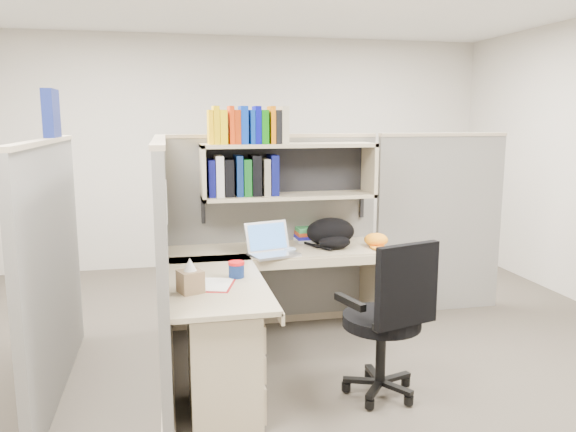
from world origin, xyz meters
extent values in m
plane|color=#3B352E|center=(0.00, 0.00, 0.00)|extent=(6.00, 6.00, 0.00)
plane|color=beige|center=(0.00, 3.00, 1.35)|extent=(6.00, 0.00, 6.00)
cube|color=slate|center=(0.00, 0.90, 0.80)|extent=(1.80, 0.06, 1.60)
cube|color=tan|center=(0.00, 0.90, 1.61)|extent=(1.80, 0.08, 0.03)
cube|color=slate|center=(-0.90, 0.00, 0.80)|extent=(0.06, 1.80, 1.60)
cube|color=tan|center=(-0.90, 0.00, 1.61)|extent=(0.08, 1.80, 0.03)
cube|color=slate|center=(-1.60, 0.00, 0.80)|extent=(0.06, 1.80, 1.60)
cube|color=slate|center=(1.55, 0.90, 0.80)|extent=(1.20, 0.06, 1.60)
cube|color=navy|center=(-1.60, 0.35, 1.79)|extent=(0.07, 0.27, 0.32)
cube|color=white|center=(-0.87, 0.15, 1.20)|extent=(0.00, 0.21, 0.28)
cube|color=tan|center=(0.10, 0.70, 1.55)|extent=(1.40, 0.34, 0.03)
cube|color=tan|center=(0.10, 0.70, 1.14)|extent=(1.40, 0.34, 0.03)
cube|color=tan|center=(-0.58, 0.70, 1.34)|extent=(0.03, 0.34, 0.44)
cube|color=tan|center=(0.78, 0.70, 1.34)|extent=(0.03, 0.34, 0.44)
cube|color=black|center=(0.10, 0.86, 1.34)|extent=(1.38, 0.01, 0.41)
cube|color=#FFBB05|center=(-0.52, 0.68, 1.69)|extent=(0.03, 0.20, 0.26)
cube|color=#E8B804|center=(-0.48, 0.68, 1.71)|extent=(0.05, 0.20, 0.29)
cube|color=yellow|center=(-0.42, 0.68, 1.69)|extent=(0.06, 0.20, 0.26)
cube|color=red|center=(-0.36, 0.68, 1.71)|extent=(0.04, 0.20, 0.29)
cube|color=#A82B06|center=(-0.32, 0.68, 1.69)|extent=(0.05, 0.20, 0.26)
cube|color=#052DA9|center=(-0.27, 0.68, 1.71)|extent=(0.06, 0.20, 0.29)
cube|color=navy|center=(-0.20, 0.68, 1.69)|extent=(0.04, 0.20, 0.26)
cube|color=#04078A|center=(-0.16, 0.68, 1.71)|extent=(0.04, 0.20, 0.29)
cube|color=#0A6707|center=(-0.11, 0.68, 1.69)|extent=(0.06, 0.20, 0.26)
cube|color=orange|center=(-0.04, 0.68, 1.71)|extent=(0.04, 0.20, 0.29)
cube|color=black|center=(0.00, 0.68, 1.69)|extent=(0.05, 0.20, 0.26)
cube|color=#B3A889|center=(0.05, 0.68, 1.71)|extent=(0.06, 0.20, 0.29)
cube|color=#07094F|center=(-0.52, 0.72, 1.30)|extent=(0.05, 0.24, 0.29)
cube|color=#BDBDBD|center=(-0.46, 0.72, 1.31)|extent=(0.06, 0.24, 0.32)
cube|color=black|center=(-0.39, 0.72, 1.30)|extent=(0.07, 0.24, 0.29)
cube|color=#081D52|center=(-0.30, 0.72, 1.31)|extent=(0.05, 0.24, 0.32)
cube|color=#0A4A14|center=(-0.24, 0.72, 1.30)|extent=(0.06, 0.24, 0.29)
cube|color=black|center=(-0.17, 0.72, 1.31)|extent=(0.07, 0.24, 0.32)
cube|color=gray|center=(-0.09, 0.72, 1.30)|extent=(0.05, 0.24, 0.29)
cube|color=#080C50|center=(-0.03, 0.72, 1.31)|extent=(0.06, 0.24, 0.32)
cube|color=tan|center=(0.00, 0.57, 0.71)|extent=(1.74, 0.60, 0.03)
cube|color=tan|center=(-0.57, -0.20, 0.71)|extent=(0.60, 1.34, 0.03)
cube|color=tan|center=(0.00, 0.27, 0.68)|extent=(1.74, 0.02, 0.07)
cube|color=tan|center=(-0.27, -0.20, 0.68)|extent=(0.02, 1.34, 0.07)
cube|color=tan|center=(-0.57, -0.55, 0.34)|extent=(0.40, 0.55, 0.68)
cube|color=tan|center=(-0.36, -0.55, 0.54)|extent=(0.02, 0.50, 0.16)
cube|color=tan|center=(-0.36, -0.55, 0.36)|extent=(0.02, 0.50, 0.16)
cube|color=tan|center=(-0.36, -0.55, 0.14)|extent=(0.02, 0.50, 0.22)
cube|color=#B2B2B7|center=(-0.35, -0.55, 0.54)|extent=(0.01, 0.12, 0.01)
cube|color=tan|center=(0.80, 0.60, 0.35)|extent=(0.03, 0.55, 0.70)
cylinder|color=navy|center=(-0.44, -0.16, 0.78)|extent=(0.10, 0.10, 0.09)
cylinder|color=red|center=(-0.44, -0.16, 0.83)|extent=(0.11, 0.11, 0.02)
ellipsoid|color=#96B0D5|center=(0.06, 0.46, 0.75)|extent=(0.11, 0.09, 0.04)
cylinder|color=white|center=(-0.06, 0.67, 0.78)|extent=(0.09, 0.09, 0.10)
cylinder|color=black|center=(0.43, -0.54, 0.50)|extent=(0.49, 0.49, 0.08)
cube|color=black|center=(0.49, -0.76, 0.79)|extent=(0.43, 0.17, 0.49)
cylinder|color=black|center=(0.43, -0.54, 0.30)|extent=(0.06, 0.06, 0.43)
cylinder|color=black|center=(0.43, -0.54, 0.05)|extent=(0.47, 0.47, 0.11)
cube|color=black|center=(0.19, -0.61, 0.67)|extent=(0.12, 0.28, 0.04)
cube|color=black|center=(0.67, -0.47, 0.67)|extent=(0.12, 0.28, 0.04)
camera|label=1|loc=(-0.86, -3.70, 1.76)|focal=35.00mm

